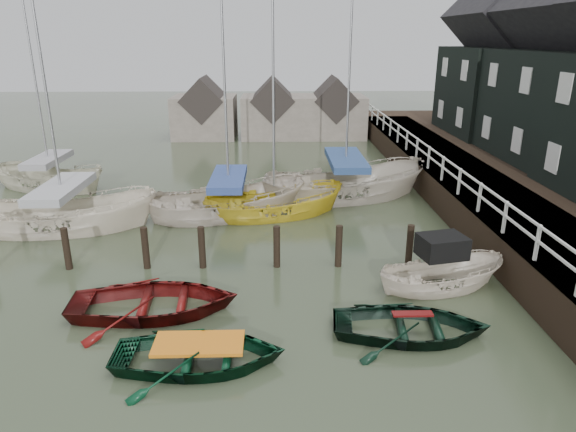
{
  "coord_description": "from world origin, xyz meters",
  "views": [
    {
      "loc": [
        1.19,
        -12.23,
        7.08
      ],
      "look_at": [
        1.59,
        3.98,
        1.4
      ],
      "focal_mm": 32.0,
      "sensor_mm": 36.0,
      "label": 1
    }
  ],
  "objects_px": {
    "motorboat": "(440,284)",
    "sailboat_c": "(275,214)",
    "sailboat_b": "(230,213)",
    "sailboat_d": "(345,196)",
    "sailboat_a": "(67,227)",
    "rowboat_red": "(156,312)",
    "sailboat_e": "(52,187)",
    "rowboat_dkgreen": "(411,335)",
    "rowboat_green": "(200,364)"
  },
  "relations": [
    {
      "from": "rowboat_dkgreen",
      "to": "rowboat_red",
      "type": "bearing_deg",
      "value": 84.7
    },
    {
      "from": "rowboat_red",
      "to": "sailboat_c",
      "type": "xyz_separation_m",
      "value": [
        3.23,
        8.01,
        0.01
      ]
    },
    {
      "from": "motorboat",
      "to": "sailboat_c",
      "type": "relative_size",
      "value": 0.38
    },
    {
      "from": "sailboat_b",
      "to": "motorboat",
      "type": "bearing_deg",
      "value": -153.57
    },
    {
      "from": "rowboat_red",
      "to": "sailboat_e",
      "type": "relative_size",
      "value": 0.43
    },
    {
      "from": "sailboat_c",
      "to": "sailboat_e",
      "type": "bearing_deg",
      "value": 54.59
    },
    {
      "from": "motorboat",
      "to": "sailboat_c",
      "type": "xyz_separation_m",
      "value": [
        -4.93,
        6.77,
        -0.1
      ]
    },
    {
      "from": "rowboat_red",
      "to": "rowboat_dkgreen",
      "type": "height_order",
      "value": "rowboat_red"
    },
    {
      "from": "sailboat_a",
      "to": "sailboat_c",
      "type": "relative_size",
      "value": 1.13
    },
    {
      "from": "sailboat_c",
      "to": "sailboat_d",
      "type": "height_order",
      "value": "sailboat_d"
    },
    {
      "from": "rowboat_dkgreen",
      "to": "sailboat_d",
      "type": "relative_size",
      "value": 0.3
    },
    {
      "from": "rowboat_dkgreen",
      "to": "sailboat_e",
      "type": "height_order",
      "value": "sailboat_e"
    },
    {
      "from": "rowboat_dkgreen",
      "to": "sailboat_c",
      "type": "bearing_deg",
      "value": 25.91
    },
    {
      "from": "sailboat_c",
      "to": "sailboat_e",
      "type": "distance_m",
      "value": 11.8
    },
    {
      "from": "sailboat_b",
      "to": "sailboat_c",
      "type": "distance_m",
      "value": 1.89
    },
    {
      "from": "sailboat_c",
      "to": "sailboat_d",
      "type": "distance_m",
      "value": 4.06
    },
    {
      "from": "sailboat_c",
      "to": "sailboat_d",
      "type": "bearing_deg",
      "value": -67.84
    },
    {
      "from": "sailboat_a",
      "to": "sailboat_e",
      "type": "relative_size",
      "value": 1.18
    },
    {
      "from": "sailboat_a",
      "to": "sailboat_d",
      "type": "distance_m",
      "value": 12.02
    },
    {
      "from": "rowboat_green",
      "to": "rowboat_red",
      "type": "bearing_deg",
      "value": 32.4
    },
    {
      "from": "sailboat_a",
      "to": "sailboat_e",
      "type": "xyz_separation_m",
      "value": [
        -2.87,
        5.69,
        0.0
      ]
    },
    {
      "from": "sailboat_b",
      "to": "sailboat_c",
      "type": "height_order",
      "value": "sailboat_b"
    },
    {
      "from": "rowboat_red",
      "to": "motorboat",
      "type": "distance_m",
      "value": 8.26
    },
    {
      "from": "rowboat_red",
      "to": "sailboat_b",
      "type": "bearing_deg",
      "value": -13.66
    },
    {
      "from": "sailboat_a",
      "to": "sailboat_b",
      "type": "xyz_separation_m",
      "value": [
        6.24,
        1.48,
        0.0
      ]
    },
    {
      "from": "sailboat_a",
      "to": "sailboat_b",
      "type": "distance_m",
      "value": 6.41
    },
    {
      "from": "rowboat_red",
      "to": "sailboat_b",
      "type": "xyz_separation_m",
      "value": [
        1.34,
        8.07,
        0.06
      ]
    },
    {
      "from": "sailboat_b",
      "to": "sailboat_e",
      "type": "bearing_deg",
      "value": 46.65
    },
    {
      "from": "rowboat_dkgreen",
      "to": "sailboat_e",
      "type": "distance_m",
      "value": 19.8
    },
    {
      "from": "rowboat_red",
      "to": "sailboat_d",
      "type": "xyz_separation_m",
      "value": [
        6.5,
        10.41,
        0.06
      ]
    },
    {
      "from": "motorboat",
      "to": "sailboat_d",
      "type": "relative_size",
      "value": 0.31
    },
    {
      "from": "sailboat_b",
      "to": "sailboat_d",
      "type": "relative_size",
      "value": 0.96
    },
    {
      "from": "rowboat_green",
      "to": "sailboat_c",
      "type": "height_order",
      "value": "sailboat_c"
    },
    {
      "from": "rowboat_green",
      "to": "rowboat_dkgreen",
      "type": "xyz_separation_m",
      "value": [
        5.12,
        1.1,
        0.0
      ]
    },
    {
      "from": "sailboat_a",
      "to": "sailboat_c",
      "type": "distance_m",
      "value": 8.25
    },
    {
      "from": "motorboat",
      "to": "sailboat_d",
      "type": "distance_m",
      "value": 9.33
    },
    {
      "from": "sailboat_c",
      "to": "sailboat_d",
      "type": "relative_size",
      "value": 0.82
    },
    {
      "from": "rowboat_green",
      "to": "rowboat_dkgreen",
      "type": "distance_m",
      "value": 5.24
    },
    {
      "from": "sailboat_a",
      "to": "sailboat_b",
      "type": "bearing_deg",
      "value": -83.21
    },
    {
      "from": "sailboat_a",
      "to": "sailboat_d",
      "type": "bearing_deg",
      "value": -78.0
    },
    {
      "from": "rowboat_red",
      "to": "sailboat_b",
      "type": "relative_size",
      "value": 0.35
    },
    {
      "from": "rowboat_dkgreen",
      "to": "sailboat_b",
      "type": "height_order",
      "value": "sailboat_b"
    },
    {
      "from": "sailboat_b",
      "to": "sailboat_d",
      "type": "distance_m",
      "value": 5.67
    },
    {
      "from": "motorboat",
      "to": "sailboat_e",
      "type": "relative_size",
      "value": 0.4
    },
    {
      "from": "rowboat_dkgreen",
      "to": "sailboat_d",
      "type": "bearing_deg",
      "value": 6.44
    },
    {
      "from": "sailboat_d",
      "to": "rowboat_green",
      "type": "bearing_deg",
      "value": 145.77
    },
    {
      "from": "rowboat_red",
      "to": "motorboat",
      "type": "height_order",
      "value": "motorboat"
    },
    {
      "from": "motorboat",
      "to": "sailboat_a",
      "type": "distance_m",
      "value": 14.11
    },
    {
      "from": "rowboat_green",
      "to": "motorboat",
      "type": "xyz_separation_m",
      "value": [
        6.63,
        3.63,
        0.11
      ]
    },
    {
      "from": "rowboat_red",
      "to": "sailboat_c",
      "type": "relative_size",
      "value": 0.41
    }
  ]
}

